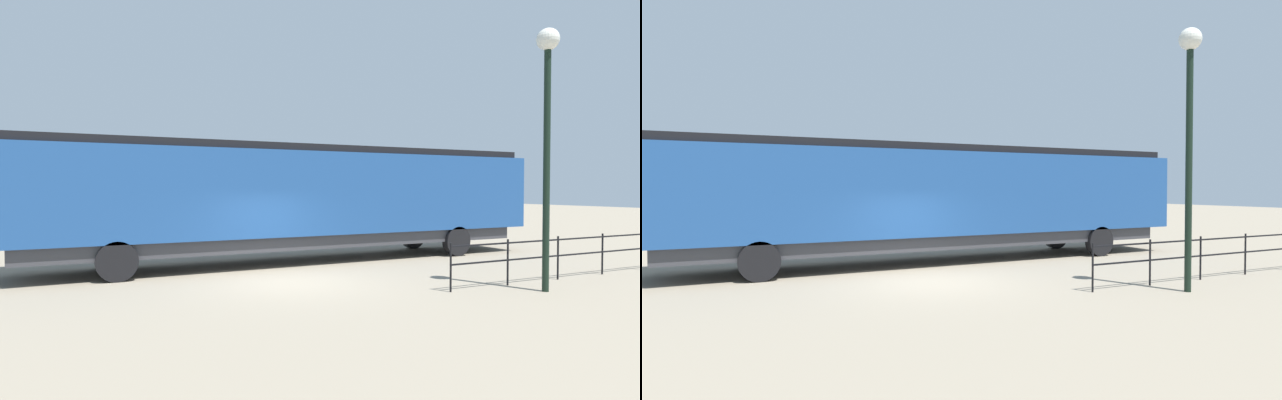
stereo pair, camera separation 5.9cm
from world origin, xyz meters
The scene contains 4 objects.
ground_plane centered at (0.00, 0.00, 0.00)m, with size 120.00×120.00×0.00m, color gray.
locomotive centered at (-3.50, 2.34, 2.23)m, with size 2.99×18.46×3.96m.
lamp_post centered at (3.90, 5.10, 4.58)m, with size 0.54×0.54×6.40m.
platform_fence centered at (2.91, 7.72, 0.78)m, with size 0.05×9.54×1.20m.
Camera 1 is at (12.54, -5.37, 2.54)m, focal length 28.62 mm.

